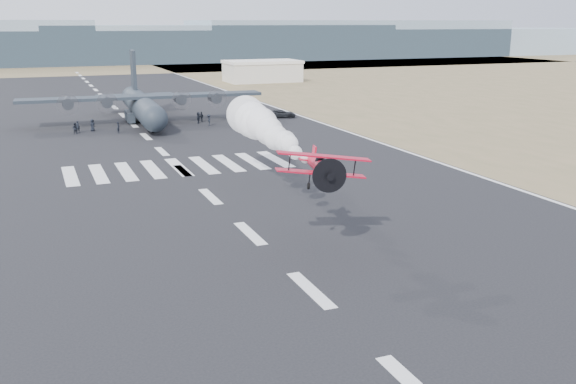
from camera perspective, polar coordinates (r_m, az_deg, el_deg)
scrub_far at (r=253.14m, az=-18.67°, el=10.43°), size 500.00×80.00×0.00m
runway_markings at (r=85.13m, az=-11.15°, el=3.56°), size 60.00×260.00×0.01m
ridge_seg_d at (r=282.73m, az=-19.19°, el=12.10°), size 150.00×50.00×13.00m
ridge_seg_e at (r=293.47m, az=-6.13°, el=13.09°), size 150.00×50.00×15.00m
ridge_seg_f at (r=317.44m, az=5.54°, el=13.41°), size 150.00×50.00×17.00m
ridge_seg_g at (r=352.00m, az=15.22°, el=12.79°), size 150.00×50.00×13.00m
hangar_right at (r=183.20m, az=-2.30°, el=10.71°), size 20.50×12.50×5.90m
aerobatic_biplane at (r=45.87m, az=3.00°, el=2.26°), size 6.76×6.07×2.91m
smoke_trail at (r=66.42m, az=-3.00°, el=6.34°), size 5.02×25.74×4.22m
transport_aircraft at (r=110.88m, az=-12.83°, el=7.59°), size 39.46×32.49×11.40m
support_vehicle at (r=113.54m, az=-0.54°, el=6.97°), size 5.30×3.61×1.35m
crew_a at (r=102.83m, az=-18.20°, el=5.53°), size 0.70×0.59×1.82m
crew_b at (r=101.81m, az=-11.32°, el=5.85°), size 0.83×0.54×1.64m
crew_c at (r=105.14m, az=-7.06°, el=6.37°), size 0.66×1.25×1.87m
crew_d at (r=110.14m, az=-7.69°, el=6.67°), size 0.77×1.06×1.63m
crew_e at (r=103.54m, az=-17.00°, el=5.71°), size 1.05×1.06×1.89m
crew_f at (r=107.98m, az=-7.96°, el=6.56°), size 1.44×1.75×1.87m
crew_g at (r=100.67m, az=-14.85°, el=5.57°), size 0.75×0.80×1.75m
crew_h at (r=101.83m, az=-18.42°, el=5.39°), size 0.95×0.81×1.67m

